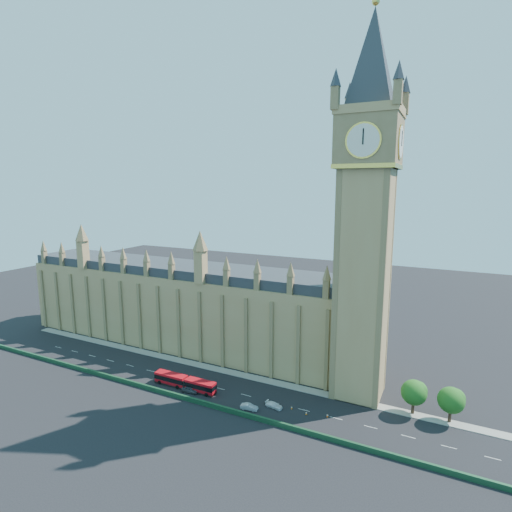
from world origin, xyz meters
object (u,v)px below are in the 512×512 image
at_px(car_white, 274,405).
at_px(red_bus, 185,382).
at_px(car_grey, 190,390).
at_px(car_silver, 249,407).

bearing_deg(car_white, red_bus, 101.19).
height_order(car_grey, car_silver, car_grey).
xyz_separation_m(red_bus, car_grey, (2.66, -1.33, -0.89)).
relative_size(red_bus, car_white, 4.19).
bearing_deg(car_grey, red_bus, 57.56).
bearing_deg(car_white, car_silver, 132.14).
bearing_deg(car_grey, car_silver, -97.58).
relative_size(car_grey, car_silver, 1.05).
height_order(red_bus, car_white, red_bus).
distance_m(car_grey, car_white, 23.15).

